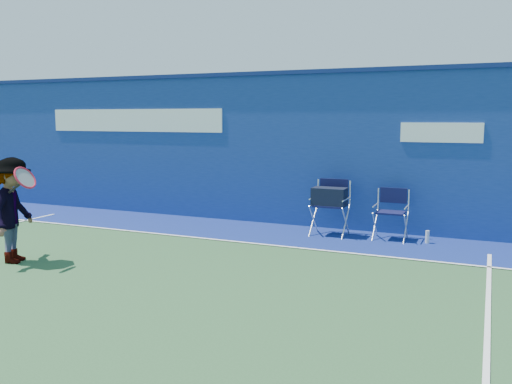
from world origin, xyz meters
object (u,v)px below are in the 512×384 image
at_px(water_bottle, 427,237).
at_px(tennis_player, 13,210).
at_px(directors_chair_right, 390,224).
at_px(directors_chair_left, 330,212).

height_order(water_bottle, tennis_player, tennis_player).
bearing_deg(tennis_player, directors_chair_right, 37.50).
xyz_separation_m(water_bottle, tennis_player, (-5.57, -3.72, 0.68)).
relative_size(directors_chair_right, water_bottle, 3.96).
xyz_separation_m(directors_chair_right, tennis_player, (-4.93, -3.78, 0.51)).
relative_size(directors_chair_right, tennis_player, 0.57).
bearing_deg(directors_chair_left, directors_chair_right, 4.51).
bearing_deg(tennis_player, water_bottle, 33.74).
xyz_separation_m(directors_chair_left, directors_chair_right, (1.10, 0.09, -0.14)).
relative_size(directors_chair_left, directors_chair_right, 1.13).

